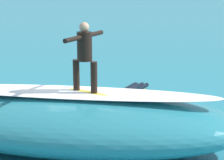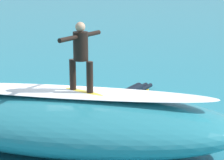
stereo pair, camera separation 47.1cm
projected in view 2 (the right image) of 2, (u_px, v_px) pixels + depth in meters
The scene contains 8 objects.
ground_plane at pixel (89, 123), 11.63m from camera, with size 120.00×120.00×0.00m, color teal.
wave_crest at pixel (70, 121), 9.85m from camera, with size 7.87×3.06×1.32m, color teal.
wave_foam_lip at pixel (69, 92), 9.68m from camera, with size 6.69×1.07×0.08m, color white.
surfboard_riding at pixel (81, 93), 9.62m from camera, with size 2.11×0.51×0.08m, color yellow.
surfer_riding at pixel (81, 51), 9.39m from camera, with size 1.00×1.21×1.55m.
surfboard_paddling at pixel (133, 96), 14.02m from camera, with size 2.18×0.55×0.08m, color yellow.
surfer_paddling at pixel (135, 90), 14.09m from camera, with size 1.27×1.57×0.33m.
foam_patch_mid at pixel (56, 109), 12.69m from camera, with size 0.81×0.77×0.10m, color white.
Camera 2 is at (0.70, 10.97, 4.02)m, focal length 68.35 mm.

